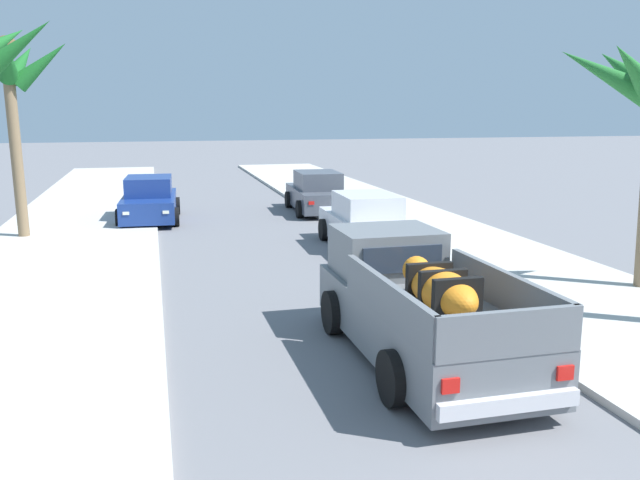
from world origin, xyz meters
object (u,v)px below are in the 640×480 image
car_left_near (366,223)px  car_left_mid (317,193)px  pickup_truck (417,306)px  palm_tree_right_back (9,73)px  car_right_mid (149,200)px

car_left_near → car_left_mid: (0.28, 6.72, 0.00)m
pickup_truck → car_left_mid: 14.94m
pickup_truck → car_left_mid: (2.09, 14.80, -0.10)m
car_left_mid → pickup_truck: bearing=-98.0°
pickup_truck → palm_tree_right_back: palm_tree_right_back is taller
pickup_truck → car_left_mid: pickup_truck is taller
car_left_near → palm_tree_right_back: palm_tree_right_back is taller
pickup_truck → car_left_near: 8.27m
pickup_truck → car_left_near: pickup_truck is taller
car_right_mid → car_left_mid: bearing=4.8°
car_left_mid → car_left_near: bearing=-92.4°
pickup_truck → palm_tree_right_back: 14.50m
pickup_truck → car_left_near: (1.81, 8.07, -0.10)m
car_right_mid → palm_tree_right_back: palm_tree_right_back is taller
pickup_truck → car_right_mid: (-4.08, 14.28, -0.10)m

